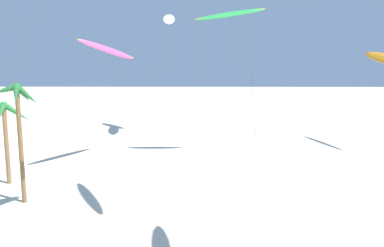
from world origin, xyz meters
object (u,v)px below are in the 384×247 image
flying_kite_0 (169,19)px  flying_kite_5 (108,50)px  palm_tree_0 (4,119)px  palm_tree_1 (17,106)px  flying_kite_11 (230,14)px

flying_kite_0 → flying_kite_5: bearing=-108.1°
palm_tree_0 → palm_tree_1: bearing=-55.5°
flying_kite_5 → flying_kite_11: bearing=14.9°
palm_tree_0 → flying_kite_0: 26.63m
flying_kite_0 → flying_kite_11: (7.12, -11.88, -0.48)m
palm_tree_1 → flying_kite_5: flying_kite_5 is taller
palm_tree_0 → flying_kite_5: 11.51m
palm_tree_1 → flying_kite_0: size_ratio=0.56×
palm_tree_0 → flying_kite_5: size_ratio=0.56×
palm_tree_0 → flying_kite_11: flying_kite_11 is taller
palm_tree_1 → flying_kite_0: bearing=69.7°
flying_kite_0 → flying_kite_5: size_ratio=1.27×
palm_tree_1 → flying_kite_0: flying_kite_0 is taller
palm_tree_0 → flying_kite_5: flying_kite_5 is taller
flying_kite_0 → flying_kite_5: flying_kite_0 is taller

